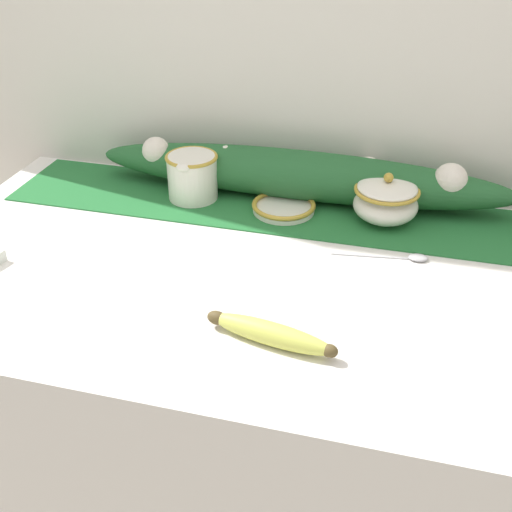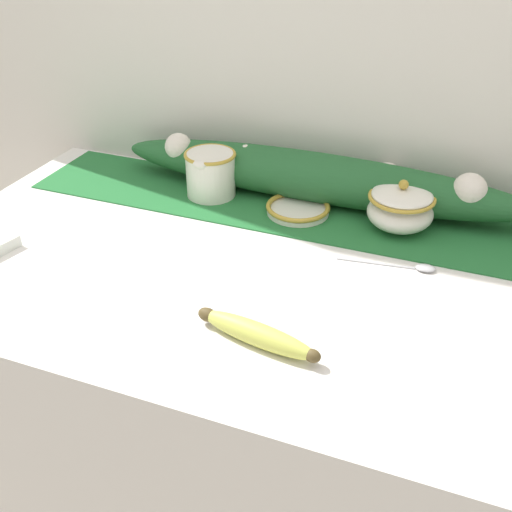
{
  "view_description": "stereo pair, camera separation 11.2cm",
  "coord_description": "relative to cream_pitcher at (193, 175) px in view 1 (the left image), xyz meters",
  "views": [
    {
      "loc": [
        0.24,
        -0.96,
        1.56
      ],
      "look_at": [
        -0.01,
        -0.03,
        0.97
      ],
      "focal_mm": 45.0,
      "sensor_mm": 36.0,
      "label": 1
    },
    {
      "loc": [
        0.34,
        -0.92,
        1.56
      ],
      "look_at": [
        -0.01,
        -0.03,
        0.97
      ],
      "focal_mm": 45.0,
      "sensor_mm": 36.0,
      "label": 2
    }
  ],
  "objects": [
    {
      "name": "sugar_bowl",
      "position": [
        0.42,
        -0.0,
        -0.01
      ],
      "size": [
        0.13,
        0.13,
        0.11
      ],
      "color": "white",
      "rests_on": "countertop"
    },
    {
      "name": "countertop",
      "position": [
        0.23,
        -0.25,
        -0.52
      ],
      "size": [
        1.37,
        0.74,
        0.92
      ],
      "primitive_type": "cube",
      "color": "silver",
      "rests_on": "ground_plane"
    },
    {
      "name": "table_runner",
      "position": [
        0.23,
        -0.0,
        -0.06
      ],
      "size": [
        1.26,
        0.23,
        0.0
      ],
      "primitive_type": "cube",
      "color": "#236B33",
      "rests_on": "countertop"
    },
    {
      "name": "spoon",
      "position": [
        0.48,
        -0.14,
        -0.05
      ],
      "size": [
        0.18,
        0.04,
        0.01
      ],
      "rotation": [
        0.0,
        0.0,
        0.13
      ],
      "color": "#B7B7BC",
      "rests_on": "countertop"
    },
    {
      "name": "poinsettia_garland",
      "position": [
        0.23,
        0.06,
        0.0
      ],
      "size": [
        0.93,
        0.12,
        0.12
      ],
      "color": "#235B2D",
      "rests_on": "countertop"
    },
    {
      "name": "banana",
      "position": [
        0.28,
        -0.45,
        -0.04
      ],
      "size": [
        0.22,
        0.07,
        0.04
      ],
      "rotation": [
        0.0,
        0.0,
        -0.18
      ],
      "color": "#CCD156",
      "rests_on": "countertop"
    },
    {
      "name": "small_dish",
      "position": [
        0.21,
        -0.01,
        -0.04
      ],
      "size": [
        0.14,
        0.14,
        0.02
      ],
      "color": "white",
      "rests_on": "countertop"
    },
    {
      "name": "cream_pitcher",
      "position": [
        0.0,
        0.0,
        0.0
      ],
      "size": [
        0.11,
        0.13,
        0.1
      ],
      "color": "white",
      "rests_on": "countertop"
    },
    {
      "name": "back_wall",
      "position": [
        0.23,
        0.14,
        0.23
      ],
      "size": [
        2.17,
        0.04,
        2.4
      ],
      "primitive_type": "cube",
      "color": "silver",
      "rests_on": "ground_plane"
    }
  ]
}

